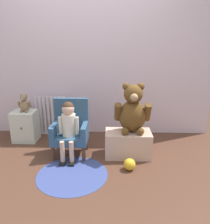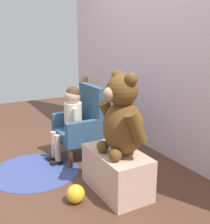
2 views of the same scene
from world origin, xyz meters
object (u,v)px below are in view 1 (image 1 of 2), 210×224
low_bench (128,144)px  floor_rug (72,174)px  child_figure (68,122)px  small_dresser (26,126)px  small_teddy_bear (24,104)px  large_teddy_bear (133,111)px  toy_ball (130,164)px  radiator (51,116)px  child_armchair (71,129)px

low_bench → floor_rug: (-0.64, -0.47, -0.16)m
child_figure → floor_rug: size_ratio=0.92×
small_dresser → low_bench: size_ratio=0.79×
small_teddy_bear → floor_rug: bearing=-47.2°
large_teddy_bear → toy_ball: 0.64m
large_teddy_bear → toy_ball: large_teddy_bear is taller
child_figure → small_teddy_bear: bearing=146.0°
floor_rug → toy_ball: toy_ball is taller
small_dresser → low_bench: (1.49, -0.43, -0.06)m
low_bench → large_teddy_bear: bearing=21.1°
small_dresser → small_teddy_bear: bearing=-17.0°
radiator → child_figure: (0.43, -0.75, 0.17)m
child_armchair → large_teddy_bear: bearing=-2.0°
small_dresser → toy_ball: (1.48, -0.77, -0.16)m
small_dresser → low_bench: 1.55m
small_teddy_bear → toy_ball: bearing=-27.6°
child_armchair → child_figure: (-0.00, -0.11, 0.13)m
radiator → small_dresser: (-0.31, -0.25, -0.08)m
large_teddy_bear → floor_rug: bearing=-144.7°
low_bench → small_teddy_bear: 1.58m
floor_rug → child_figure: bearing=103.9°
small_dresser → large_teddy_bear: (1.53, -0.41, 0.37)m
child_figure → small_dresser: bearing=146.5°
child_figure → large_teddy_bear: (0.79, 0.09, 0.13)m
child_figure → small_teddy_bear: 0.88m
low_bench → large_teddy_bear: 0.44m
low_bench → large_teddy_bear: size_ratio=0.93×
radiator → low_bench: (1.17, -0.68, -0.14)m
child_figure → radiator: bearing=120.0°
radiator → low_bench: bearing=-30.1°
child_armchair → child_figure: child_figure is taller
child_figure → small_teddy_bear: (-0.72, 0.49, 0.10)m
radiator → small_dresser: radiator is taller
child_armchair → toy_ball: bearing=-28.0°
small_dresser → small_teddy_bear: size_ratio=1.77×
small_teddy_bear → floor_rug: (0.82, -0.89, -0.56)m
low_bench → small_dresser: bearing=164.0°
small_dresser → toy_ball: size_ratio=3.32×
radiator → floor_rug: radiator is taller
large_teddy_bear → small_teddy_bear: size_ratio=2.41×
floor_rug → toy_ball: 0.65m
child_figure → low_bench: bearing=5.3°
child_armchair → toy_ball: (0.74, -0.39, -0.27)m
large_teddy_bear → toy_ball: bearing=-97.4°
radiator → child_armchair: child_armchair is taller
low_bench → toy_ball: size_ratio=4.21×
floor_rug → low_bench: bearing=36.2°
radiator → floor_rug: (0.53, -1.15, -0.30)m
child_armchair → toy_ball: size_ratio=5.27×
child_figure → toy_ball: size_ratio=5.28×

